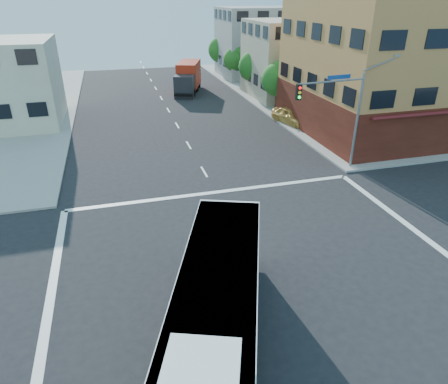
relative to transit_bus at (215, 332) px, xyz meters
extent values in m
plane|color=black|center=(3.52, 4.04, -1.85)|extent=(120.00, 120.00, 0.00)
cube|color=gray|center=(38.52, 39.04, -1.77)|extent=(50.00, 50.00, 0.15)
cube|color=#B67A41|center=(23.52, 22.54, 5.15)|extent=(18.00, 15.00, 14.00)
cube|color=#5C2015|center=(23.52, 22.54, 0.15)|extent=(18.09, 15.08, 4.00)
cube|color=tan|center=(20.52, 38.04, 2.65)|extent=(12.00, 10.00, 9.00)
cube|color=#999A95|center=(20.52, 52.04, 3.15)|extent=(12.00, 10.00, 10.00)
cylinder|color=gray|center=(14.32, 14.84, 1.65)|extent=(0.18, 0.18, 7.00)
cylinder|color=gray|center=(11.82, 14.59, 4.75)|extent=(5.01, 0.62, 0.12)
cube|color=black|center=(9.32, 14.34, 4.25)|extent=(0.32, 0.30, 1.00)
sphere|color=#FF0C0C|center=(9.32, 14.17, 4.55)|extent=(0.20, 0.20, 0.20)
sphere|color=yellow|center=(9.32, 14.17, 4.25)|extent=(0.20, 0.20, 0.20)
sphere|color=#19FF33|center=(9.32, 14.17, 3.95)|extent=(0.20, 0.20, 0.20)
cube|color=navy|center=(12.32, 14.64, 5.00)|extent=(1.80, 0.22, 0.28)
cube|color=gray|center=(16.82, 15.09, 6.15)|extent=(0.50, 0.22, 0.14)
cylinder|color=#392415|center=(15.32, 32.04, -0.88)|extent=(0.28, 0.28, 1.92)
sphere|color=#1E5919|center=(15.32, 32.04, 1.52)|extent=(3.60, 3.60, 3.60)
sphere|color=#1E5919|center=(15.72, 31.74, 2.42)|extent=(2.52, 2.52, 2.52)
cylinder|color=#392415|center=(15.32, 40.04, -0.85)|extent=(0.28, 0.28, 1.99)
sphere|color=#1E5919|center=(15.32, 40.04, 1.67)|extent=(3.80, 3.80, 3.80)
sphere|color=#1E5919|center=(15.72, 39.74, 2.62)|extent=(2.66, 2.66, 2.66)
cylinder|color=#392415|center=(15.32, 48.04, -0.90)|extent=(0.28, 0.28, 1.89)
sphere|color=#1E5919|center=(15.32, 48.04, 1.40)|extent=(3.40, 3.40, 3.40)
sphere|color=#1E5919|center=(15.72, 47.74, 2.25)|extent=(2.38, 2.38, 2.38)
cylinder|color=#392415|center=(15.32, 56.04, -0.83)|extent=(0.28, 0.28, 2.03)
sphere|color=#1E5919|center=(15.32, 56.04, 1.78)|extent=(4.00, 4.00, 4.00)
sphere|color=#1E5919|center=(15.72, 55.74, 2.78)|extent=(2.80, 2.80, 2.80)
cube|color=black|center=(0.01, 0.02, -1.26)|extent=(7.03, 12.89, 0.48)
cube|color=white|center=(0.01, 0.02, 0.04)|extent=(7.01, 12.86, 3.02)
cube|color=black|center=(0.01, 0.02, 0.22)|extent=(6.92, 12.52, 1.33)
cube|color=black|center=(2.22, 5.92, 0.12)|extent=(2.35, 0.93, 1.43)
cube|color=#E5590C|center=(2.23, 5.95, 1.18)|extent=(1.92, 0.76, 0.30)
cube|color=white|center=(0.01, 0.02, 1.48)|extent=(6.87, 12.60, 0.13)
cube|color=white|center=(-1.11, -2.96, 1.74)|extent=(2.59, 2.85, 0.38)
cube|color=#178043|center=(-1.46, 0.00, -0.73)|extent=(2.07, 5.47, 0.30)
cube|color=#178043|center=(1.10, -0.96, -0.73)|extent=(2.07, 5.47, 0.30)
cylinder|color=black|center=(0.25, 4.28, -1.29)|extent=(0.69, 1.14, 1.10)
cylinder|color=#99999E|center=(0.11, 4.33, -1.29)|extent=(0.23, 0.53, 0.55)
cylinder|color=black|center=(2.63, 3.39, -1.29)|extent=(0.69, 1.14, 1.10)
cylinder|color=#99999E|center=(2.76, 3.33, -1.29)|extent=(0.23, 0.53, 0.55)
cube|color=#232327|center=(6.49, 40.70, -0.49)|extent=(3.02, 2.95, 2.71)
cube|color=black|center=(6.16, 39.77, -0.08)|extent=(2.09, 0.80, 1.04)
cube|color=#B72510|center=(7.80, 44.44, 0.34)|extent=(4.29, 6.33, 3.12)
cube|color=black|center=(7.39, 43.26, -1.27)|extent=(4.92, 8.62, 0.31)
cylinder|color=black|center=(5.53, 41.26, -1.33)|extent=(0.62, 1.08, 1.04)
cylinder|color=black|center=(7.59, 40.54, -1.33)|extent=(0.62, 1.08, 1.04)
cylinder|color=black|center=(6.53, 44.11, -1.33)|extent=(0.62, 1.08, 1.04)
cylinder|color=black|center=(8.59, 43.39, -1.33)|extent=(0.62, 1.08, 1.04)
cylinder|color=black|center=(7.39, 46.57, -1.33)|extent=(0.62, 1.08, 1.04)
cylinder|color=black|center=(9.45, 45.84, -1.33)|extent=(0.62, 1.08, 1.04)
imported|color=gold|center=(14.68, 26.54, -1.04)|extent=(2.99, 5.08, 1.62)
camera|label=1|loc=(-2.31, -9.42, 10.01)|focal=32.00mm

